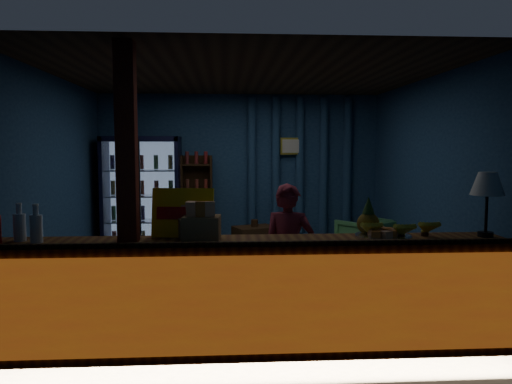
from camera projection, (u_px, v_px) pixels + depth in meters
ground at (245, 287)px, 6.22m from camera, size 4.60×4.60×0.00m
room_walls at (245, 161)px, 6.07m from camera, size 4.60×4.60×4.60m
counter at (254, 295)px, 4.27m from camera, size 4.40×0.57×0.99m
support_post at (128, 200)px, 4.14m from camera, size 0.16×0.16×2.60m
beverage_cooler at (143, 198)px, 7.94m from camera, size 1.20×0.62×1.90m
bottle_shelf at (197, 205)px, 8.15m from camera, size 0.50×0.28×1.60m
curtain_folds at (300, 173)px, 8.29m from camera, size 1.74×0.14×2.50m
framed_picture at (291, 146)px, 8.19m from camera, size 0.36×0.04×0.28m
shopkeeper at (288, 255)px, 4.84m from camera, size 0.57×0.44×1.39m
green_chair at (367, 240)px, 7.57m from camera, size 0.99×1.00×0.66m
side_table at (254, 244)px, 7.58m from camera, size 0.70×0.61×0.64m
yellow_sign at (183, 213)px, 4.35m from camera, size 0.55×0.17×0.43m
soda_bottles at (7, 227)px, 4.14m from camera, size 0.60×0.18×0.32m
snack_box_left at (202, 226)px, 4.26m from camera, size 0.33×0.28×0.33m
snack_box_centre at (194, 226)px, 4.36m from camera, size 0.31×0.27×0.29m
pastry_tray at (383, 235)px, 4.33m from camera, size 0.49×0.49×0.08m
banana_bunches at (400, 229)px, 4.34m from camera, size 0.74×0.29×0.16m
table_lamp at (487, 186)px, 4.36m from camera, size 0.29×0.29×0.57m
pineapple at (368, 220)px, 4.43m from camera, size 0.20×0.20×0.34m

